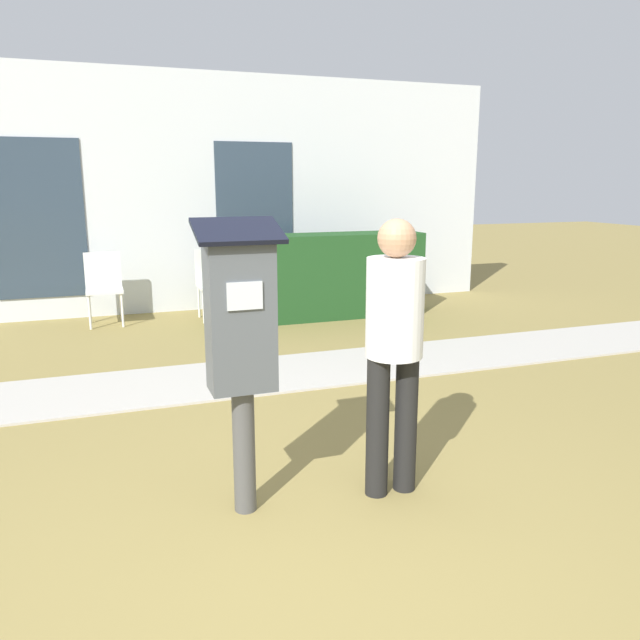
# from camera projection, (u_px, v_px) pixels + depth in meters

# --- Properties ---
(ground_plane) EXTENTS (40.00, 40.00, 0.00)m
(ground_plane) POSITION_uv_depth(u_px,v_px,m) (293.00, 573.00, 2.89)
(ground_plane) COLOR olive
(sidewalk) EXTENTS (12.00, 1.10, 0.02)m
(sidewalk) POSITION_uv_depth(u_px,v_px,m) (195.00, 382.00, 5.59)
(sidewalk) COLOR #B7B2A8
(sidewalk) RESTS_ON ground
(building_facade) EXTENTS (10.00, 0.26, 3.20)m
(building_facade) POSITION_uv_depth(u_px,v_px,m) (151.00, 194.00, 8.37)
(building_facade) COLOR silver
(building_facade) RESTS_ON ground
(parking_meter) EXTENTS (0.44, 0.31, 1.59)m
(parking_meter) POSITION_uv_depth(u_px,v_px,m) (241.00, 331.00, 3.23)
(parking_meter) COLOR #4C4C4C
(parking_meter) RESTS_ON ground
(person_standing) EXTENTS (0.32, 0.32, 1.58)m
(person_standing) POSITION_uv_depth(u_px,v_px,m) (394.00, 337.00, 3.45)
(person_standing) COLOR black
(person_standing) RESTS_ON ground
(outdoor_chair_left) EXTENTS (0.44, 0.44, 0.90)m
(outdoor_chair_left) POSITION_uv_depth(u_px,v_px,m) (104.00, 282.00, 7.82)
(outdoor_chair_left) COLOR white
(outdoor_chair_left) RESTS_ON ground
(outdoor_chair_middle) EXTENTS (0.44, 0.44, 0.90)m
(outdoor_chair_middle) POSITION_uv_depth(u_px,v_px,m) (214.00, 278.00, 8.15)
(outdoor_chair_middle) COLOR white
(outdoor_chair_middle) RESTS_ON ground
(hedge_row) EXTENTS (2.67, 0.60, 1.10)m
(hedge_row) POSITION_uv_depth(u_px,v_px,m) (324.00, 276.00, 8.20)
(hedge_row) COLOR #1E471E
(hedge_row) RESTS_ON ground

